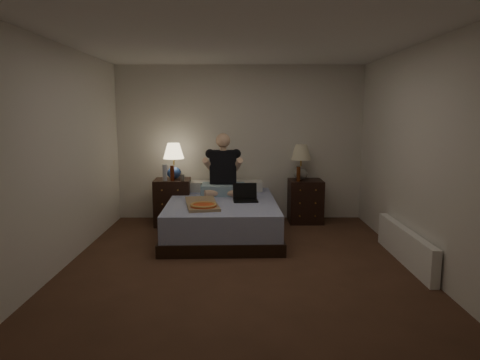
{
  "coord_description": "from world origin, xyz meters",
  "views": [
    {
      "loc": [
        -0.02,
        -4.74,
        1.73
      ],
      "look_at": [
        0.0,
        0.9,
        0.85
      ],
      "focal_mm": 32.0,
      "sensor_mm": 36.0,
      "label": 1
    }
  ],
  "objects_px": {
    "soda_can": "(182,177)",
    "radiator": "(405,246)",
    "nightstand_right": "(305,201)",
    "beer_bottle_right": "(298,174)",
    "lamp_left": "(174,161)",
    "laptop": "(246,193)",
    "person": "(223,164)",
    "bed": "(222,217)",
    "pizza_box": "(203,206)",
    "nightstand_left": "(173,202)",
    "water_bottle": "(165,173)",
    "beer_bottle_left": "(172,173)",
    "lamp_right": "(301,162)"
  },
  "relations": [
    {
      "from": "nightstand_right",
      "to": "laptop",
      "type": "xyz_separation_m",
      "value": [
        -0.97,
        -0.8,
        0.28
      ]
    },
    {
      "from": "beer_bottle_left",
      "to": "beer_bottle_right",
      "type": "relative_size",
      "value": 1.0
    },
    {
      "from": "lamp_right",
      "to": "pizza_box",
      "type": "xyz_separation_m",
      "value": [
        -1.45,
        -1.33,
        -0.42
      ]
    },
    {
      "from": "water_bottle",
      "to": "beer_bottle_right",
      "type": "distance_m",
      "value": 2.06
    },
    {
      "from": "bed",
      "to": "beer_bottle_left",
      "type": "relative_size",
      "value": 8.78
    },
    {
      "from": "nightstand_right",
      "to": "pizza_box",
      "type": "distance_m",
      "value": 2.01
    },
    {
      "from": "nightstand_right",
      "to": "radiator",
      "type": "distance_m",
      "value": 2.1
    },
    {
      "from": "lamp_left",
      "to": "beer_bottle_right",
      "type": "height_order",
      "value": "lamp_left"
    },
    {
      "from": "nightstand_left",
      "to": "lamp_right",
      "type": "xyz_separation_m",
      "value": [
        2.02,
        0.17,
        0.6
      ]
    },
    {
      "from": "bed",
      "to": "laptop",
      "type": "bearing_deg",
      "value": -13.81
    },
    {
      "from": "lamp_right",
      "to": "laptop",
      "type": "xyz_separation_m",
      "value": [
        -0.89,
        -0.84,
        -0.34
      ]
    },
    {
      "from": "lamp_right",
      "to": "beer_bottle_right",
      "type": "distance_m",
      "value": 0.23
    },
    {
      "from": "beer_bottle_right",
      "to": "water_bottle",
      "type": "bearing_deg",
      "value": -175.47
    },
    {
      "from": "beer_bottle_left",
      "to": "beer_bottle_right",
      "type": "distance_m",
      "value": 1.95
    },
    {
      "from": "bed",
      "to": "laptop",
      "type": "xyz_separation_m",
      "value": [
        0.33,
        -0.07,
        0.37
      ]
    },
    {
      "from": "nightstand_left",
      "to": "lamp_right",
      "type": "bearing_deg",
      "value": 2.01
    },
    {
      "from": "water_bottle",
      "to": "beer_bottle_right",
      "type": "bearing_deg",
      "value": 4.53
    },
    {
      "from": "laptop",
      "to": "pizza_box",
      "type": "distance_m",
      "value": 0.74
    },
    {
      "from": "bed",
      "to": "soda_can",
      "type": "height_order",
      "value": "soda_can"
    },
    {
      "from": "nightstand_right",
      "to": "beer_bottle_right",
      "type": "bearing_deg",
      "value": -139.82
    },
    {
      "from": "beer_bottle_left",
      "to": "beer_bottle_right",
      "type": "height_order",
      "value": "beer_bottle_left"
    },
    {
      "from": "soda_can",
      "to": "water_bottle",
      "type": "bearing_deg",
      "value": -174.74
    },
    {
      "from": "pizza_box",
      "to": "soda_can",
      "type": "bearing_deg",
      "value": 100.44
    },
    {
      "from": "nightstand_right",
      "to": "person",
      "type": "height_order",
      "value": "person"
    },
    {
      "from": "nightstand_left",
      "to": "laptop",
      "type": "distance_m",
      "value": 1.34
    },
    {
      "from": "person",
      "to": "radiator",
      "type": "xyz_separation_m",
      "value": [
        2.18,
        -1.61,
        -0.77
      ]
    },
    {
      "from": "lamp_left",
      "to": "laptop",
      "type": "relative_size",
      "value": 1.65
    },
    {
      "from": "water_bottle",
      "to": "soda_can",
      "type": "xyz_separation_m",
      "value": [
        0.26,
        0.02,
        -0.07
      ]
    },
    {
      "from": "soda_can",
      "to": "radiator",
      "type": "xyz_separation_m",
      "value": [
        2.81,
        -1.64,
        -0.57
      ]
    },
    {
      "from": "nightstand_left",
      "to": "radiator",
      "type": "height_order",
      "value": "nightstand_left"
    },
    {
      "from": "pizza_box",
      "to": "laptop",
      "type": "bearing_deg",
      "value": 30.71
    },
    {
      "from": "nightstand_left",
      "to": "lamp_right",
      "type": "relative_size",
      "value": 1.28
    },
    {
      "from": "laptop",
      "to": "radiator",
      "type": "relative_size",
      "value": 0.21
    },
    {
      "from": "pizza_box",
      "to": "nightstand_left",
      "type": "bearing_deg",
      "value": 105.64
    },
    {
      "from": "radiator",
      "to": "water_bottle",
      "type": "bearing_deg",
      "value": 152.21
    },
    {
      "from": "nightstand_right",
      "to": "water_bottle",
      "type": "xyz_separation_m",
      "value": [
        -2.19,
        -0.28,
        0.5
      ]
    },
    {
      "from": "water_bottle",
      "to": "person",
      "type": "xyz_separation_m",
      "value": [
        0.89,
        -0.01,
        0.13
      ]
    },
    {
      "from": "nightstand_left",
      "to": "laptop",
      "type": "bearing_deg",
      "value": -33.35
    },
    {
      "from": "soda_can",
      "to": "radiator",
      "type": "height_order",
      "value": "soda_can"
    },
    {
      "from": "person",
      "to": "pizza_box",
      "type": "height_order",
      "value": "person"
    },
    {
      "from": "lamp_left",
      "to": "beer_bottle_right",
      "type": "distance_m",
      "value": 1.95
    },
    {
      "from": "pizza_box",
      "to": "person",
      "type": "bearing_deg",
      "value": 66.85
    },
    {
      "from": "nightstand_right",
      "to": "laptop",
      "type": "height_order",
      "value": "laptop"
    },
    {
      "from": "nightstand_right",
      "to": "lamp_left",
      "type": "distance_m",
      "value": 2.18
    },
    {
      "from": "lamp_left",
      "to": "laptop",
      "type": "bearing_deg",
      "value": -33.0
    },
    {
      "from": "water_bottle",
      "to": "beer_bottle_left",
      "type": "relative_size",
      "value": 1.09
    },
    {
      "from": "nightstand_left",
      "to": "beer_bottle_right",
      "type": "distance_m",
      "value": 2.02
    },
    {
      "from": "lamp_left",
      "to": "person",
      "type": "height_order",
      "value": "person"
    },
    {
      "from": "bed",
      "to": "nightstand_right",
      "type": "height_order",
      "value": "nightstand_right"
    },
    {
      "from": "lamp_right",
      "to": "laptop",
      "type": "bearing_deg",
      "value": -136.83
    }
  ]
}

